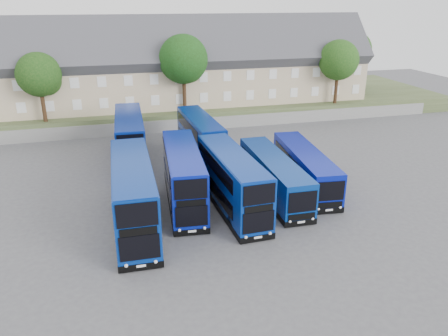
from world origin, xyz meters
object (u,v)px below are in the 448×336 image
dd_front_mid (183,177)px  tree_east (339,62)px  tree_mid (184,61)px  tree_far (353,51)px  tree_west (41,76)px  dd_front_left (134,196)px  coach_east_a (274,177)px

dd_front_mid → tree_east: (24.01, 20.64, 5.27)m
tree_mid → tree_far: size_ratio=1.06×
dd_front_mid → tree_west: 24.38m
dd_front_left → tree_mid: bearing=72.6°
dd_front_left → tree_far: size_ratio=1.35×
dd_front_left → tree_far: bearing=42.9°
tree_west → tree_mid: tree_mid is taller
coach_east_a → tree_east: 27.47m
tree_far → tree_mid: bearing=-166.0°
tree_west → dd_front_left: bearing=-71.1°
dd_front_left → tree_east: tree_east is taller
dd_front_mid → tree_mid: 22.32m
tree_far → dd_front_mid: bearing=-137.4°
tree_west → tree_east: (36.00, 0.00, 0.34)m
tree_mid → coach_east_a: bearing=-81.3°
tree_east → tree_far: size_ratio=0.94×
dd_front_mid → dd_front_left: bearing=-139.9°
dd_front_left → tree_mid: 25.93m
dd_front_left → tree_far: 45.97m
tree_west → tree_mid: (16.00, 0.50, 1.02)m
dd_front_mid → tree_west: bearing=124.6°
tree_mid → tree_east: (20.00, -0.50, -0.68)m
coach_east_a → tree_west: (-19.28, 21.00, 5.51)m
dd_front_left → coach_east_a: bearing=13.5°
coach_east_a → tree_mid: size_ratio=1.26×
tree_far → tree_east: bearing=-130.6°
tree_mid → tree_east: bearing=-1.4°
tree_west → tree_far: 42.58m
dd_front_mid → tree_mid: tree_mid is taller
tree_west → tree_far: size_ratio=0.88×
coach_east_a → tree_far: (22.72, 28.00, 6.19)m
dd_front_left → tree_west: 25.28m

